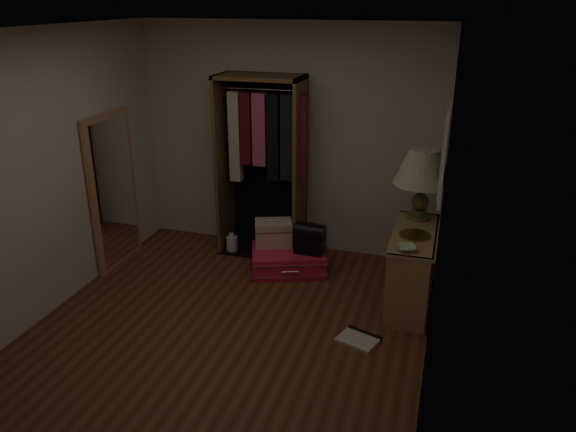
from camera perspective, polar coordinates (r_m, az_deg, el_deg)
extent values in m
plane|color=#572D19|center=(5.22, -6.27, -11.58)|extent=(4.00, 4.00, 0.00)
cube|color=beige|center=(6.45, 0.11, 7.72)|extent=(3.50, 0.02, 2.60)
cube|color=beige|center=(3.09, -21.81, -10.10)|extent=(3.50, 0.02, 2.60)
cube|color=beige|center=(4.29, 15.13, -0.28)|extent=(0.02, 4.00, 2.60)
cube|color=beige|center=(5.55, -23.81, 3.57)|extent=(0.02, 4.00, 2.60)
cube|color=silver|center=(4.38, -7.71, 18.23)|extent=(3.50, 4.00, 0.01)
cube|color=white|center=(5.17, 15.65, 6.29)|extent=(0.03, 0.96, 0.76)
cube|color=black|center=(5.17, 15.64, 6.29)|extent=(0.03, 0.90, 0.70)
cube|color=white|center=(5.25, 15.11, 3.03)|extent=(0.01, 0.88, 0.02)
cube|color=white|center=(5.23, 15.20, 3.84)|extent=(0.01, 0.88, 0.02)
cube|color=white|center=(5.21, 15.28, 4.66)|extent=(0.01, 0.88, 0.02)
cube|color=white|center=(5.19, 15.36, 5.48)|extent=(0.01, 0.88, 0.02)
cube|color=white|center=(5.17, 15.45, 6.31)|extent=(0.01, 0.88, 0.02)
cube|color=white|center=(5.15, 15.53, 7.14)|extent=(0.01, 0.88, 0.02)
cube|color=white|center=(5.13, 15.62, 7.98)|extent=(0.01, 0.88, 0.02)
cube|color=white|center=(5.11, 15.71, 8.83)|extent=(0.01, 0.88, 0.02)
cube|color=white|center=(5.10, 15.79, 9.68)|extent=(0.01, 0.88, 0.02)
cube|color=#9D774C|center=(5.11, 11.98, -7.83)|extent=(0.40, 0.03, 0.75)
cube|color=#9D774C|center=(6.07, 12.93, -3.02)|extent=(0.40, 0.03, 0.75)
cube|color=#9D774C|center=(5.73, 12.25, -8.04)|extent=(0.40, 1.04, 0.03)
cube|color=#9D774C|center=(5.50, 12.66, -3.40)|extent=(0.40, 1.04, 0.03)
cube|color=#9D774C|center=(5.43, 12.80, -1.82)|extent=(0.42, 1.12, 0.03)
cube|color=brown|center=(5.58, 14.45, -5.43)|extent=(0.02, 1.10, 0.75)
cube|color=#9D774C|center=(5.77, 12.89, -1.38)|extent=(0.36, 0.38, 0.13)
cube|color=gray|center=(5.25, 11.08, -8.99)|extent=(0.19, 0.05, 0.26)
cube|color=#4C3833|center=(5.30, 10.94, -8.76)|extent=(0.15, 0.03, 0.25)
cube|color=#B7AD99|center=(5.32, 11.22, -8.42)|extent=(0.19, 0.05, 0.28)
cube|color=brown|center=(5.36, 11.13, -8.10)|extent=(0.17, 0.03, 0.30)
cube|color=#3F4C59|center=(5.40, 11.44, -8.05)|extent=(0.22, 0.03, 0.28)
cube|color=gray|center=(5.44, 11.13, -8.02)|extent=(0.15, 0.03, 0.24)
cube|color=#59594C|center=(5.48, 11.41, -7.80)|extent=(0.20, 0.05, 0.24)
cube|color=#B2724C|center=(5.53, 11.37, -7.56)|extent=(0.18, 0.04, 0.23)
cube|color=beige|center=(5.58, 11.51, -7.29)|extent=(0.19, 0.05, 0.23)
cube|color=#332D38|center=(5.60, 11.44, -6.69)|extent=(0.17, 0.04, 0.31)
cube|color=gray|center=(5.66, 11.46, -6.68)|extent=(0.16, 0.04, 0.26)
cube|color=#4C3833|center=(5.71, 11.62, -6.50)|extent=(0.18, 0.05, 0.24)
cube|color=#B7AD99|center=(5.74, 11.74, -5.99)|extent=(0.19, 0.03, 0.31)
cube|color=brown|center=(5.78, 11.88, -5.89)|extent=(0.21, 0.03, 0.30)
cube|color=#3F4C59|center=(5.83, 11.78, -5.85)|extent=(0.19, 0.04, 0.26)
cube|color=gray|center=(5.87, 11.95, -5.52)|extent=(0.21, 0.03, 0.28)
cube|color=#59594C|center=(5.92, 11.92, -5.61)|extent=(0.20, 0.04, 0.22)
cube|color=#B2724C|center=(5.96, 11.80, -5.40)|extent=(0.17, 0.03, 0.22)
cube|color=beige|center=(5.99, 11.84, -5.14)|extent=(0.17, 0.03, 0.25)
cube|color=#332D38|center=(6.01, 11.87, -4.77)|extent=(0.16, 0.04, 0.29)
cube|color=brown|center=(6.51, -6.53, 5.22)|extent=(0.04, 0.50, 2.05)
cube|color=brown|center=(6.22, 1.24, 4.58)|extent=(0.04, 0.50, 2.05)
cube|color=brown|center=(6.14, -2.90, 13.94)|extent=(0.95, 0.50, 0.04)
cube|color=black|center=(6.57, -2.06, 5.48)|extent=(0.95, 0.02, 2.05)
cube|color=black|center=(6.71, -2.58, -3.41)|extent=(0.95, 0.50, 0.02)
cylinder|color=silver|center=(6.16, -2.88, 12.74)|extent=(0.87, 0.02, 0.02)
cube|color=beige|center=(6.35, -5.36, 8.01)|extent=(0.13, 0.11, 1.01)
cube|color=#590F19|center=(6.27, -4.16, 8.89)|extent=(0.12, 0.16, 0.80)
cube|color=#BF4C72|center=(6.22, -2.82, 8.78)|extent=(0.15, 0.15, 0.80)
cube|color=black|center=(6.19, -1.38, 8.02)|extent=(0.13, 0.16, 0.95)
cube|color=black|center=(6.14, -0.01, 7.98)|extent=(0.14, 0.14, 0.94)
cube|color=maroon|center=(6.10, 1.35, 7.77)|extent=(0.12, 0.15, 0.97)
cube|color=tan|center=(6.41, -17.33, 2.45)|extent=(0.05, 0.80, 1.70)
cube|color=white|center=(6.39, -17.11, 2.43)|extent=(0.01, 0.68, 1.58)
cube|color=#E41B42|center=(6.19, 0.02, -4.48)|extent=(0.93, 0.79, 0.25)
cube|color=silver|center=(6.22, 0.02, -5.04)|extent=(0.96, 0.82, 0.01)
cube|color=silver|center=(6.16, 0.02, -3.92)|extent=(0.96, 0.82, 0.01)
cylinder|color=silver|center=(5.93, 0.19, -5.72)|extent=(0.18, 0.08, 0.02)
cube|color=#C7B698|center=(6.22, -1.49, -1.72)|extent=(0.47, 0.40, 0.28)
cube|color=brown|center=(6.20, -1.49, -1.24)|extent=(0.48, 0.41, 0.01)
cylinder|color=silver|center=(6.16, -1.50, -0.45)|extent=(0.11, 0.06, 0.02)
cube|color=black|center=(6.04, 2.25, -2.67)|extent=(0.32, 0.22, 0.24)
cylinder|color=black|center=(5.99, 2.26, -1.64)|extent=(0.32, 0.22, 0.20)
cylinder|color=#4E572A|center=(5.78, 13.14, -0.02)|extent=(0.27, 0.27, 0.04)
cylinder|color=#4E572A|center=(5.77, 13.18, 0.40)|extent=(0.16, 0.16, 0.05)
sphere|color=#4E572A|center=(5.73, 13.27, 1.44)|extent=(0.19, 0.19, 0.17)
cylinder|color=#4E572A|center=(5.68, 13.39, 2.73)|extent=(0.07, 0.07, 0.10)
cone|color=#E2E9C2|center=(5.62, 13.58, 4.88)|extent=(0.64, 0.64, 0.34)
cone|color=white|center=(5.62, 13.58, 4.88)|extent=(0.57, 0.57, 0.32)
cylinder|color=#B48445|center=(5.35, 12.75, -1.91)|extent=(0.29, 0.29, 0.02)
imported|color=#B2D5B1|center=(5.04, 11.88, -3.19)|extent=(0.22, 0.22, 0.04)
cylinder|color=white|center=(6.67, -5.71, -2.87)|extent=(0.18, 0.18, 0.19)
cylinder|color=white|center=(6.62, -5.75, -1.95)|extent=(0.07, 0.07, 0.04)
cube|color=beige|center=(5.10, 7.16, -12.32)|extent=(0.41, 0.37, 0.03)
cube|color=black|center=(5.18, 7.78, -11.74)|extent=(0.33, 0.15, 0.03)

